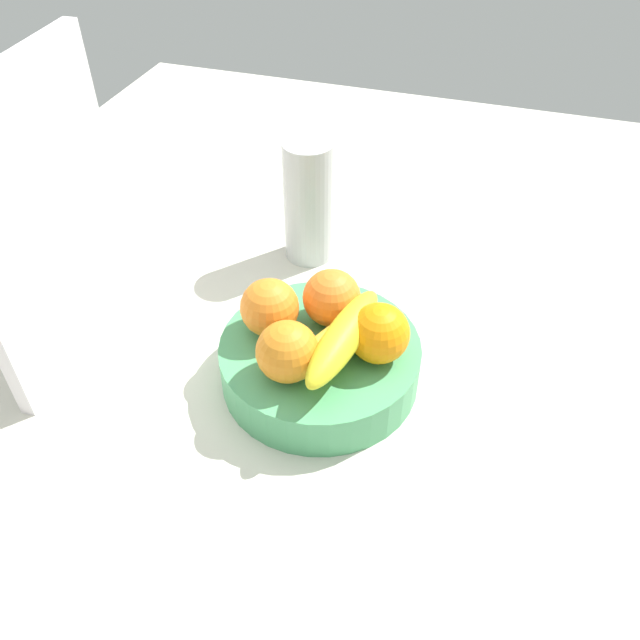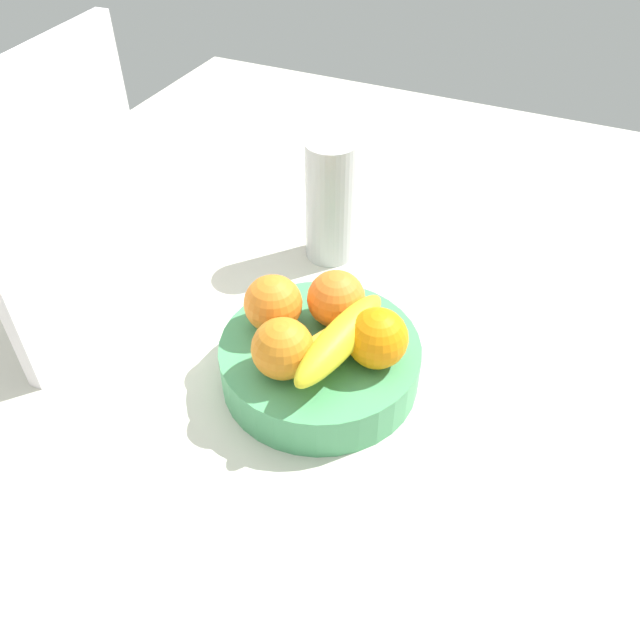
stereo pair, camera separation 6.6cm
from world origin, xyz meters
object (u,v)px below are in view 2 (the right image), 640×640
object	(u,v)px
thermos_tumbler	(330,202)
orange_front_right	(283,349)
orange_back_left	(336,299)
cutting_board	(68,204)
fruit_bowl	(320,362)
orange_center	(377,338)
banana_bunch	(339,340)
orange_front_left	(273,304)

from	to	relation	value
thermos_tumbler	orange_front_right	bearing A→B (deg)	-166.02
orange_front_right	orange_back_left	distance (cm)	10.43
orange_front_right	cutting_board	world-z (taller)	cutting_board
orange_back_left	cutting_board	size ratio (longest dim) A/B	0.20
fruit_bowl	thermos_tumbler	xyz separation A→B (cm)	(24.23, 9.42, 6.43)
orange_center	cutting_board	world-z (taller)	cutting_board
orange_back_left	orange_center	bearing A→B (deg)	-122.11
orange_back_left	banana_bunch	xyz separation A→B (cm)	(-5.92, -2.91, -0.42)
orange_center	orange_back_left	bearing A→B (deg)	57.89
fruit_bowl	orange_front_right	distance (cm)	8.64
orange_front_right	orange_center	size ratio (longest dim) A/B	1.00
orange_front_right	orange_front_left	bearing A→B (deg)	35.42
orange_front_left	thermos_tumbler	world-z (taller)	thermos_tumbler
orange_front_left	thermos_tumbler	xyz separation A→B (cm)	(23.43, 2.92, 0.09)
fruit_bowl	orange_front_left	size ratio (longest dim) A/B	3.43
orange_front_right	orange_center	xyz separation A→B (cm)	(5.90, -8.90, 0.00)
orange_front_left	orange_front_right	bearing A→B (deg)	-144.58
orange_center	thermos_tumbler	bearing A→B (deg)	34.37
orange_front_right	orange_center	bearing A→B (deg)	-56.47
orange_front_left	orange_center	distance (cm)	13.40
fruit_bowl	cutting_board	bearing A→B (deg)	93.74
fruit_bowl	orange_center	xyz separation A→B (cm)	(0.38, -6.89, 6.34)
banana_bunch	thermos_tumbler	bearing A→B (deg)	25.82
thermos_tumbler	orange_back_left	bearing A→B (deg)	-154.29
thermos_tumbler	cutting_board	bearing A→B (deg)	139.38
orange_front_right	thermos_tumbler	size ratio (longest dim) A/B	0.38
orange_back_left	banana_bunch	distance (cm)	6.61
banana_bunch	orange_center	bearing A→B (deg)	-68.42
orange_front_left	orange_back_left	xyz separation A→B (cm)	(3.93, -6.47, 0.00)
banana_bunch	thermos_tumbler	distance (cm)	28.25
orange_front_right	orange_back_left	xyz separation A→B (cm)	(10.24, -1.99, 0.00)
orange_center	fruit_bowl	bearing A→B (deg)	93.20
orange_front_right	cutting_board	bearing A→B (deg)	83.49
orange_front_left	cutting_board	size ratio (longest dim) A/B	0.20
orange_front_right	banana_bunch	xyz separation A→B (cm)	(4.32, -4.90, -0.42)
orange_back_left	thermos_tumbler	world-z (taller)	thermos_tumbler
fruit_bowl	orange_front_right	bearing A→B (deg)	159.92
orange_front_left	banana_bunch	size ratio (longest dim) A/B	0.38
orange_center	cutting_board	xyz separation A→B (cm)	(-2.48, 38.89, 8.84)
fruit_bowl	cutting_board	xyz separation A→B (cm)	(-2.09, 32.00, 15.18)
fruit_bowl	orange_center	distance (cm)	9.37
orange_front_right	banana_bunch	size ratio (longest dim) A/B	0.38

